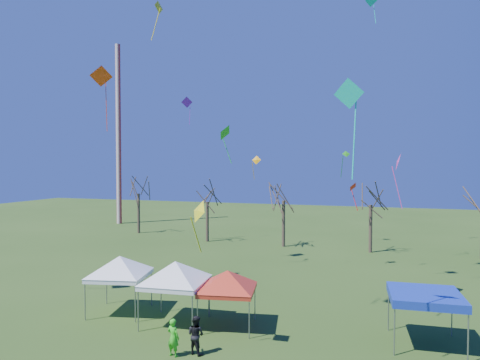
# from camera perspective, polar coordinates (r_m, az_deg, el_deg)

# --- Properties ---
(ground) EXTENTS (140.00, 140.00, 0.00)m
(ground) POSITION_cam_1_polar(r_m,az_deg,el_deg) (20.67, -2.64, -21.42)
(ground) COLOR #2A4917
(ground) RESTS_ON ground
(radio_mast) EXTENTS (0.70, 0.70, 25.00)m
(radio_mast) POSITION_cam_1_polar(r_m,az_deg,el_deg) (62.45, -15.90, 5.86)
(radio_mast) COLOR silver
(radio_mast) RESTS_ON ground
(tree_0) EXTENTS (3.83, 3.83, 8.44)m
(tree_0) POSITION_cam_1_polar(r_m,az_deg,el_deg) (52.90, -13.40, 0.07)
(tree_0) COLOR #3D2D21
(tree_0) RESTS_ON ground
(tree_1) EXTENTS (3.42, 3.42, 7.54)m
(tree_1) POSITION_cam_1_polar(r_m,az_deg,el_deg) (45.91, -4.39, -1.03)
(tree_1) COLOR #3D2D21
(tree_1) RESTS_ON ground
(tree_2) EXTENTS (3.71, 3.71, 8.18)m
(tree_2) POSITION_cam_1_polar(r_m,az_deg,el_deg) (43.13, 5.85, -0.57)
(tree_2) COLOR #3D2D21
(tree_2) RESTS_ON ground
(tree_3) EXTENTS (3.59, 3.59, 7.91)m
(tree_3) POSITION_cam_1_polar(r_m,az_deg,el_deg) (41.85, 17.06, -1.01)
(tree_3) COLOR #3D2D21
(tree_3) RESTS_ON ground
(tent_white_west) EXTENTS (4.06, 4.06, 3.66)m
(tent_white_west) POSITION_cam_1_polar(r_m,az_deg,el_deg) (25.04, -15.75, -10.21)
(tent_white_west) COLOR gray
(tent_white_west) RESTS_ON ground
(tent_white_mid) EXTENTS (4.24, 4.24, 3.75)m
(tent_white_mid) POSITION_cam_1_polar(r_m,az_deg,el_deg) (22.73, -8.62, -11.21)
(tent_white_mid) COLOR gray
(tent_white_mid) RESTS_ON ground
(tent_red) EXTENTS (3.75, 3.75, 3.35)m
(tent_red) POSITION_cam_1_polar(r_m,az_deg,el_deg) (22.07, -1.67, -12.45)
(tent_red) COLOR gray
(tent_red) RESTS_ON ground
(tent_blue) EXTENTS (3.28, 3.28, 2.43)m
(tent_blue) POSITION_cam_1_polar(r_m,az_deg,el_deg) (21.79, 23.45, -14.10)
(tent_blue) COLOR gray
(tent_blue) RESTS_ON ground
(person_green) EXTENTS (0.67, 0.51, 1.63)m
(person_green) POSITION_cam_1_polar(r_m,az_deg,el_deg) (19.75, -8.89, -20.03)
(person_green) COLOR #35D121
(person_green) RESTS_ON ground
(person_dark) EXTENTS (0.95, 0.82, 1.67)m
(person_dark) POSITION_cam_1_polar(r_m,az_deg,el_deg) (19.85, -5.91, -19.83)
(person_dark) COLOR black
(person_dark) RESTS_ON ground
(kite_22) EXTENTS (0.89, 0.81, 2.43)m
(kite_22) POSITION_cam_1_polar(r_m,az_deg,el_deg) (39.35, 13.91, 3.24)
(kite_22) COLOR #249617
(kite_22) RESTS_ON ground
(kite_19) EXTENTS (0.91, 1.04, 2.32)m
(kite_19) POSITION_cam_1_polar(r_m,az_deg,el_deg) (35.13, 14.80, -0.93)
(kite_19) COLOR red
(kite_19) RESTS_ON ground
(kite_8) EXTENTS (1.67, 1.60, 4.26)m
(kite_8) POSITION_cam_1_polar(r_m,az_deg,el_deg) (29.84, -18.02, 12.99)
(kite_8) COLOR #F7420D
(kite_8) RESTS_ON ground
(kite_13) EXTENTS (0.94, 0.68, 2.40)m
(kite_13) POSITION_cam_1_polar(r_m,az_deg,el_deg) (42.01, 2.18, 2.63)
(kite_13) COLOR #FFA80D
(kite_13) RESTS_ON ground
(kite_7) EXTENTS (0.83, 1.01, 2.90)m
(kite_7) POSITION_cam_1_polar(r_m,az_deg,el_deg) (33.38, -10.75, 21.63)
(kite_7) COLOR yellow
(kite_7) RESTS_ON ground
(kite_3) EXTENTS (1.30, 0.96, 2.82)m
(kite_3) POSITION_cam_1_polar(r_m,az_deg,el_deg) (45.56, 17.10, 21.88)
(kite_3) COLOR #0DC7B5
(kite_3) RESTS_ON ground
(kite_5) EXTENTS (1.20, 0.59, 3.77)m
(kite_5) POSITION_cam_1_polar(r_m,az_deg,el_deg) (16.71, 14.37, 10.92)
(kite_5) COLOR #0DC9AC
(kite_5) RESTS_ON ground
(kite_2) EXTENTS (1.25, 0.77, 2.98)m
(kite_2) POSITION_cam_1_polar(r_m,az_deg,el_deg) (46.08, -7.09, 10.22)
(kite_2) COLOR #6B18AA
(kite_2) RESTS_ON ground
(kite_1) EXTENTS (1.09, 1.03, 2.32)m
(kite_1) POSITION_cam_1_polar(r_m,az_deg,el_deg) (18.29, -5.59, -4.25)
(kite_1) COLOR yellow
(kite_1) RESTS_ON ground
(kite_11) EXTENTS (1.15, 1.62, 3.25)m
(kite_11) POSITION_cam_1_polar(r_m,az_deg,el_deg) (35.62, -2.08, 6.35)
(kite_11) COLOR green
(kite_11) RESTS_ON ground
(kite_17) EXTENTS (0.64, 1.08, 3.35)m
(kite_17) POSITION_cam_1_polar(r_m,az_deg,el_deg) (26.98, 20.26, 2.15)
(kite_17) COLOR #E43294
(kite_17) RESTS_ON ground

